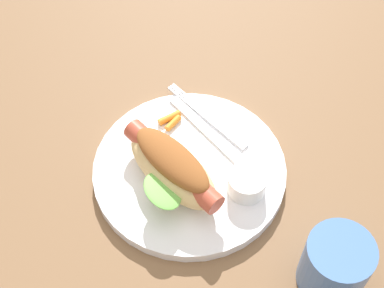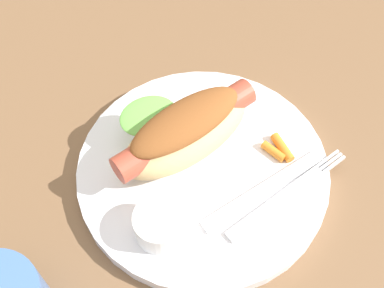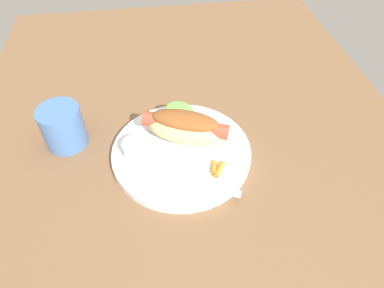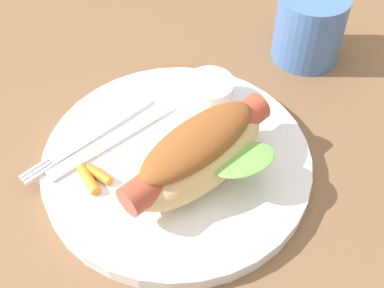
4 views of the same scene
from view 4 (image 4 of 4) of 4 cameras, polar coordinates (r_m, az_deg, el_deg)
name	(u,v)px [view 4 (image 4 of 4)]	position (r cm, az deg, el deg)	size (l,w,h in cm)	color
ground_plane	(205,203)	(49.46, 1.40, -6.56)	(120.00, 90.00, 1.80)	brown
plate	(177,162)	(50.23, -1.71, -2.03)	(26.13, 26.13, 1.60)	white
hot_dog	(199,153)	(45.70, 0.76, -1.02)	(13.44, 16.29, 6.17)	#DBB77A
sauce_ramekin	(210,92)	(53.59, 2.00, 5.77)	(5.02, 5.02, 2.93)	white
fork	(92,136)	(52.02, -11.02, 0.89)	(6.91, 14.72, 0.40)	silver
knife	(114,139)	(51.39, -8.71, 0.53)	(14.66, 1.40, 0.36)	silver
carrot_garnish	(93,177)	(48.39, -10.95, -3.64)	(3.71, 3.00, 0.97)	orange
drinking_cup	(309,27)	(61.73, 12.91, 12.60)	(7.92, 7.92, 8.29)	#4770B2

